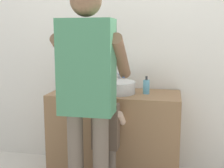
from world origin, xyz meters
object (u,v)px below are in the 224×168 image
at_px(toothbrush_cup, 85,85).
at_px(adult_parent, 88,82).
at_px(soap_bottle, 146,87).
at_px(child_toddler, 106,132).

relative_size(toothbrush_cup, adult_parent, 0.12).
distance_m(toothbrush_cup, adult_parent, 0.74).
relative_size(toothbrush_cup, soap_bottle, 1.25).
distance_m(soap_bottle, adult_parent, 0.75).
bearing_deg(adult_parent, child_toddler, 70.68).
bearing_deg(soap_bottle, adult_parent, -120.25).
bearing_deg(toothbrush_cup, child_toddler, -55.23).
distance_m(child_toddler, adult_parent, 0.52).
height_order(toothbrush_cup, soap_bottle, toothbrush_cup).
xyz_separation_m(toothbrush_cup, adult_parent, (0.23, -0.69, 0.15)).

